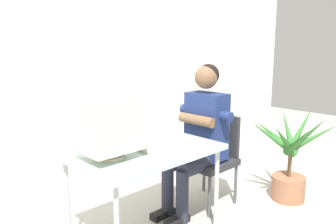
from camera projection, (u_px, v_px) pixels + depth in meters
wall_back at (80, 46)px, 3.68m from camera, size 8.00×0.10×3.00m
desk at (145, 156)px, 2.65m from camera, size 1.11×0.75×0.74m
crt_monitor at (110, 125)px, 2.37m from camera, size 0.41×0.33×0.42m
keyboard at (146, 146)px, 2.64m from camera, size 0.21×0.45×0.03m
office_chair at (212, 154)px, 3.32m from camera, size 0.46×0.46×0.85m
person_seated at (200, 132)px, 3.15m from camera, size 0.71×0.57×1.35m
potted_plant at (290, 161)px, 3.37m from camera, size 0.75×0.80×0.91m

